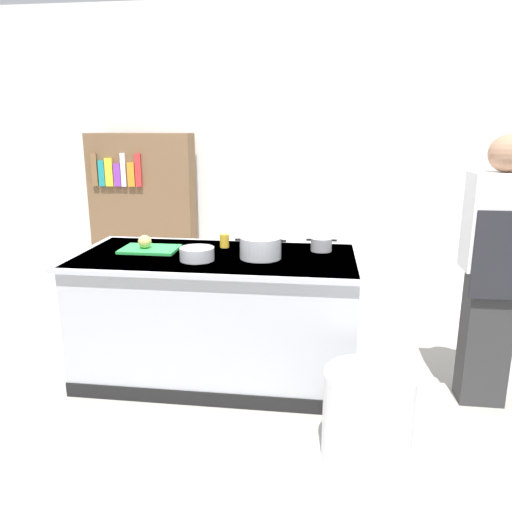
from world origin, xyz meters
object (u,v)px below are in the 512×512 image
Objects in this scene: sauce_pan at (321,244)px; bookshelf at (143,214)px; trash_bin at (367,417)px; person_chef at (494,268)px; stock_pot at (261,248)px; onion at (145,242)px; juice_cup at (224,241)px; mixing_bowl at (197,254)px.

bookshelf is (-1.90, 1.58, -0.09)m from sauce_pan.
trash_bin is 0.29× the size of person_chef.
stock_pot is 0.68× the size of trash_bin.
stock_pot is at bearing -6.22° from onion.
stock_pot reaches higher than juice_cup.
bookshelf is (-1.49, 1.84, -0.12)m from stock_pot.
juice_cup is (-0.30, 0.27, -0.02)m from stock_pot.
trash_bin is (0.68, -0.81, -0.72)m from stock_pot.
onion is 0.85m from stock_pot.
stock_pot is 1.28m from trash_bin.
person_chef reaches higher than trash_bin.
mixing_bowl is 1.88m from person_chef.
stock_pot is at bearing 83.84° from person_chef.
bookshelf is at bearing 140.15° from sauce_pan.
trash_bin is at bearing -50.04° from stock_pot.
mixing_bowl is (-0.82, -0.37, -0.00)m from sauce_pan.
bookshelf is at bearing 129.31° from trash_bin.
mixing_bowl is at bearing -155.93° from sauce_pan.
stock_pot is 3.45× the size of juice_cup.
onion is 1.87m from bookshelf.
juice_cup is 1.97m from bookshelf.
trash_bin is at bearing 129.52° from person_chef.
onion is 1.91m from trash_bin.
trash_bin is 0.30× the size of bookshelf.
sauce_pan is (1.25, 0.16, -0.02)m from onion.
juice_cup is 1.81m from person_chef.
stock_pot is 0.41m from juice_cup.
person_chef is at bearing -33.16° from bookshelf.
juice_cup is 0.20× the size of trash_bin.
trash_bin is (0.27, -1.07, -0.69)m from sauce_pan.
person_chef is at bearing -4.67° from onion.
person_chef reaches higher than mixing_bowl.
stock_pot is 0.20× the size of person_chef.
sauce_pan is at bearing 69.30° from person_chef.
person_chef is at bearing -18.32° from sauce_pan.
stock_pot is at bearing -147.85° from sauce_pan.
onion reaches higher than trash_bin.
juice_cup is at bearing 75.88° from person_chef.
juice_cup is at bearing 18.25° from onion.
person_chef is (2.32, -0.19, -0.05)m from onion.
trash_bin is at bearing -30.64° from onion.
person_chef is (0.79, 0.71, 0.66)m from trash_bin.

